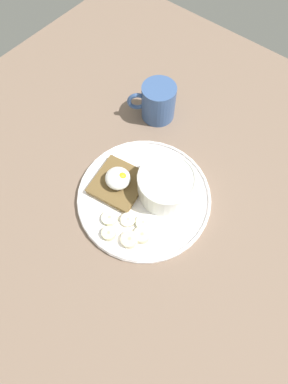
{
  "coord_description": "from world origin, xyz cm",
  "views": [
    {
      "loc": [
        -17.66,
        21.7,
        61.4
      ],
      "look_at": [
        0.0,
        0.0,
        5.0
      ],
      "focal_mm": 28.0,
      "sensor_mm": 36.0,
      "label": 1
    }
  ],
  "objects_px": {
    "oatmeal_bowl": "(166,185)",
    "poached_egg": "(118,178)",
    "banana_slice_back": "(111,235)",
    "coffee_mug": "(158,102)",
    "banana_slice_front": "(142,235)",
    "toast_slice": "(119,183)",
    "banana_slice_inner": "(110,218)",
    "banana_slice_outer": "(143,223)",
    "banana_slice_left": "(128,220)",
    "banana_slice_right": "(130,240)"
  },
  "relations": [
    {
      "from": "banana_slice_front",
      "to": "banana_slice_left",
      "type": "bearing_deg",
      "value": -9.58
    },
    {
      "from": "banana_slice_back",
      "to": "banana_slice_outer",
      "type": "relative_size",
      "value": 1.07
    },
    {
      "from": "banana_slice_left",
      "to": "coffee_mug",
      "type": "height_order",
      "value": "coffee_mug"
    },
    {
      "from": "banana_slice_outer",
      "to": "banana_slice_front",
      "type": "bearing_deg",
      "value": 124.98
    },
    {
      "from": "oatmeal_bowl",
      "to": "poached_egg",
      "type": "xyz_separation_m",
      "value": [
        0.09,
        0.05,
        0.0
      ]
    },
    {
      "from": "banana_slice_back",
      "to": "banana_slice_outer",
      "type": "bearing_deg",
      "value": -119.03
    },
    {
      "from": "banana_slice_front",
      "to": "banana_slice_outer",
      "type": "bearing_deg",
      "value": -55.02
    },
    {
      "from": "poached_egg",
      "to": "banana_slice_front",
      "type": "distance_m",
      "value": 0.13
    },
    {
      "from": "poached_egg",
      "to": "banana_slice_back",
      "type": "relative_size",
      "value": 1.29
    },
    {
      "from": "banana_slice_left",
      "to": "banana_slice_inner",
      "type": "xyz_separation_m",
      "value": [
        0.03,
        0.02,
        -0.0
      ]
    },
    {
      "from": "oatmeal_bowl",
      "to": "banana_slice_right",
      "type": "bearing_deg",
      "value": 95.36
    },
    {
      "from": "banana_slice_front",
      "to": "coffee_mug",
      "type": "relative_size",
      "value": 0.48
    },
    {
      "from": "banana_slice_inner",
      "to": "banana_slice_outer",
      "type": "xyz_separation_m",
      "value": [
        -0.06,
        -0.04,
        -0.0
      ]
    },
    {
      "from": "banana_slice_left",
      "to": "banana_slice_back",
      "type": "xyz_separation_m",
      "value": [
        0.01,
        0.05,
        0.0
      ]
    },
    {
      "from": "toast_slice",
      "to": "banana_slice_front",
      "type": "xyz_separation_m",
      "value": [
        -0.11,
        0.06,
        -0.0
      ]
    },
    {
      "from": "banana_slice_front",
      "to": "banana_slice_back",
      "type": "height_order",
      "value": "banana_slice_front"
    },
    {
      "from": "oatmeal_bowl",
      "to": "coffee_mug",
      "type": "xyz_separation_m",
      "value": [
        0.15,
        -0.17,
        0.0
      ]
    },
    {
      "from": "poached_egg",
      "to": "banana_slice_inner",
      "type": "height_order",
      "value": "poached_egg"
    },
    {
      "from": "banana_slice_left",
      "to": "toast_slice",
      "type": "bearing_deg",
      "value": -35.64
    },
    {
      "from": "oatmeal_bowl",
      "to": "coffee_mug",
      "type": "relative_size",
      "value": 1.2
    },
    {
      "from": "poached_egg",
      "to": "banana_slice_outer",
      "type": "bearing_deg",
      "value": 159.66
    },
    {
      "from": "banana_slice_back",
      "to": "oatmeal_bowl",
      "type": "bearing_deg",
      "value": -99.22
    },
    {
      "from": "banana_slice_front",
      "to": "banana_slice_back",
      "type": "relative_size",
      "value": 1.14
    },
    {
      "from": "poached_egg",
      "to": "banana_slice_inner",
      "type": "bearing_deg",
      "value": 117.46
    },
    {
      "from": "toast_slice",
      "to": "banana_slice_inner",
      "type": "bearing_deg",
      "value": 118.02
    },
    {
      "from": "banana_slice_front",
      "to": "toast_slice",
      "type": "bearing_deg",
      "value": -26.98
    },
    {
      "from": "oatmeal_bowl",
      "to": "banana_slice_inner",
      "type": "xyz_separation_m",
      "value": [
        0.05,
        0.12,
        -0.03
      ]
    },
    {
      "from": "poached_egg",
      "to": "coffee_mug",
      "type": "height_order",
      "value": "coffee_mug"
    },
    {
      "from": "oatmeal_bowl",
      "to": "banana_slice_inner",
      "type": "height_order",
      "value": "oatmeal_bowl"
    },
    {
      "from": "oatmeal_bowl",
      "to": "poached_egg",
      "type": "relative_size",
      "value": 2.2
    },
    {
      "from": "banana_slice_right",
      "to": "coffee_mug",
      "type": "bearing_deg",
      "value": -61.26
    },
    {
      "from": "banana_slice_back",
      "to": "coffee_mug",
      "type": "distance_m",
      "value": 0.34
    },
    {
      "from": "poached_egg",
      "to": "banana_slice_left",
      "type": "bearing_deg",
      "value": 143.88
    },
    {
      "from": "toast_slice",
      "to": "banana_slice_left",
      "type": "relative_size",
      "value": 3.49
    },
    {
      "from": "banana_slice_front",
      "to": "banana_slice_back",
      "type": "bearing_deg",
      "value": 38.54
    },
    {
      "from": "banana_slice_back",
      "to": "banana_slice_inner",
      "type": "height_order",
      "value": "banana_slice_back"
    },
    {
      "from": "oatmeal_bowl",
      "to": "banana_slice_front",
      "type": "xyz_separation_m",
      "value": [
        -0.03,
        0.11,
        -0.02
      ]
    },
    {
      "from": "toast_slice",
      "to": "banana_slice_back",
      "type": "relative_size",
      "value": 2.85
    },
    {
      "from": "toast_slice",
      "to": "oatmeal_bowl",
      "type": "bearing_deg",
      "value": -149.64
    },
    {
      "from": "banana_slice_right",
      "to": "coffee_mug",
      "type": "height_order",
      "value": "coffee_mug"
    },
    {
      "from": "oatmeal_bowl",
      "to": "toast_slice",
      "type": "bearing_deg",
      "value": 30.36
    },
    {
      "from": "banana_slice_front",
      "to": "banana_slice_inner",
      "type": "xyz_separation_m",
      "value": [
        0.08,
        0.01,
        -0.0
      ]
    },
    {
      "from": "oatmeal_bowl",
      "to": "poached_egg",
      "type": "height_order",
      "value": "oatmeal_bowl"
    },
    {
      "from": "banana_slice_left",
      "to": "coffee_mug",
      "type": "distance_m",
      "value": 0.3
    },
    {
      "from": "toast_slice",
      "to": "banana_slice_back",
      "type": "xyz_separation_m",
      "value": [
        -0.06,
        0.1,
        -0.0
      ]
    },
    {
      "from": "banana_slice_inner",
      "to": "coffee_mug",
      "type": "bearing_deg",
      "value": -70.73
    },
    {
      "from": "banana_slice_back",
      "to": "banana_slice_inner",
      "type": "bearing_deg",
      "value": -45.35
    },
    {
      "from": "oatmeal_bowl",
      "to": "banana_slice_front",
      "type": "relative_size",
      "value": 2.49
    },
    {
      "from": "banana_slice_left",
      "to": "banana_slice_front",
      "type": "bearing_deg",
      "value": 170.42
    },
    {
      "from": "banana_slice_back",
      "to": "banana_slice_outer",
      "type": "xyz_separation_m",
      "value": [
        -0.03,
        -0.06,
        -0.0
      ]
    }
  ]
}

